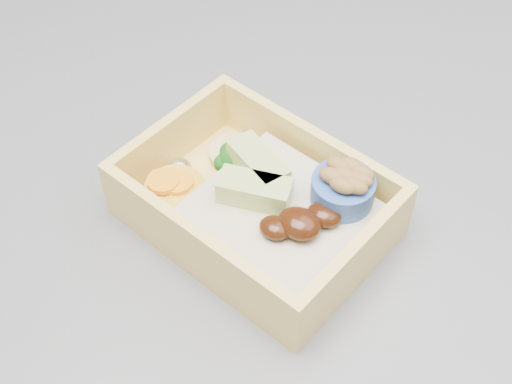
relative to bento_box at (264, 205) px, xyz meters
The scene contains 1 object.
bento_box is the anchor object (origin of this frame).
Camera 1 is at (0.35, -0.35, 1.31)m, focal length 50.00 mm.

